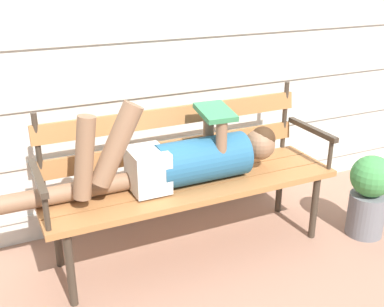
# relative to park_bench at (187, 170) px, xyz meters

# --- Properties ---
(ground_plane) EXTENTS (12.00, 12.00, 0.00)m
(ground_plane) POSITION_rel_park_bench_xyz_m (-0.00, -0.24, -0.52)
(ground_plane) COLOR #936B56
(house_siding) EXTENTS (4.79, 0.08, 2.47)m
(house_siding) POSITION_rel_park_bench_xyz_m (-0.00, 0.49, 0.72)
(house_siding) COLOR beige
(house_siding) RESTS_ON ground
(park_bench) EXTENTS (1.76, 0.51, 0.93)m
(park_bench) POSITION_rel_park_bench_xyz_m (0.00, 0.00, 0.00)
(park_bench) COLOR #9E6638
(park_bench) RESTS_ON ground
(reclining_person) EXTENTS (1.75, 0.26, 0.56)m
(reclining_person) POSITION_rel_park_bench_xyz_m (-0.08, -0.07, 0.11)
(reclining_person) COLOR #23567A
(potted_plant) EXTENTS (0.27, 0.27, 0.55)m
(potted_plant) POSITION_rel_park_bench_xyz_m (1.11, -0.37, -0.23)
(potted_plant) COLOR slate
(potted_plant) RESTS_ON ground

